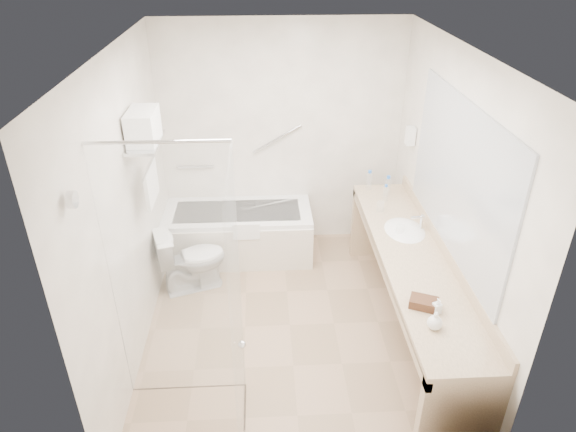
{
  "coord_description": "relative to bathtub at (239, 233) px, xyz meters",
  "views": [
    {
      "loc": [
        -0.22,
        -3.67,
        3.23
      ],
      "look_at": [
        0.0,
        0.3,
        1.0
      ],
      "focal_mm": 32.0,
      "sensor_mm": 36.0,
      "label": 1
    }
  ],
  "objects": [
    {
      "name": "floor",
      "position": [
        0.5,
        -1.24,
        -0.28
      ],
      "size": [
        3.2,
        3.2,
        0.0
      ],
      "primitive_type": "plane",
      "color": "#A08063",
      "rests_on": "ground"
    },
    {
      "name": "ceiling",
      "position": [
        0.5,
        -1.24,
        2.22
      ],
      "size": [
        2.6,
        3.2,
        0.1
      ],
      "primitive_type": "cube",
      "color": "silver",
      "rests_on": "wall_back"
    },
    {
      "name": "wall_back",
      "position": [
        0.5,
        0.36,
        0.97
      ],
      "size": [
        2.6,
        0.1,
        2.5
      ],
      "primitive_type": "cube",
      "color": "white",
      "rests_on": "ground"
    },
    {
      "name": "wall_front",
      "position": [
        0.5,
        -2.84,
        0.97
      ],
      "size": [
        2.6,
        0.1,
        2.5
      ],
      "primitive_type": "cube",
      "color": "white",
      "rests_on": "ground"
    },
    {
      "name": "wall_left",
      "position": [
        -0.8,
        -1.24,
        0.97
      ],
      "size": [
        0.1,
        3.2,
        2.5
      ],
      "primitive_type": "cube",
      "color": "white",
      "rests_on": "ground"
    },
    {
      "name": "wall_right",
      "position": [
        1.8,
        -1.24,
        0.97
      ],
      "size": [
        0.1,
        3.2,
        2.5
      ],
      "primitive_type": "cube",
      "color": "white",
      "rests_on": "ground"
    },
    {
      "name": "bathtub",
      "position": [
        0.0,
        0.0,
        0.0
      ],
      "size": [
        1.6,
        0.73,
        0.59
      ],
      "color": "white",
      "rests_on": "floor"
    },
    {
      "name": "grab_bar_short",
      "position": [
        -0.45,
        0.32,
        0.67
      ],
      "size": [
        0.4,
        0.03,
        0.03
      ],
      "primitive_type": "cylinder",
      "rotation": [
        0.0,
        1.57,
        0.0
      ],
      "color": "silver",
      "rests_on": "wall_back"
    },
    {
      "name": "grab_bar_long",
      "position": [
        0.45,
        0.32,
        0.97
      ],
      "size": [
        0.53,
        0.03,
        0.33
      ],
      "primitive_type": "cylinder",
      "rotation": [
        0.0,
        1.05,
        0.0
      ],
      "color": "silver",
      "rests_on": "wall_back"
    },
    {
      "name": "shower_enclosure",
      "position": [
        -0.13,
        -2.16,
        0.79
      ],
      "size": [
        0.96,
        0.91,
        2.11
      ],
      "color": "silver",
      "rests_on": "floor"
    },
    {
      "name": "towel_shelf",
      "position": [
        -0.67,
        -0.89,
        1.48
      ],
      "size": [
        0.24,
        0.55,
        0.81
      ],
      "color": "silver",
      "rests_on": "wall_left"
    },
    {
      "name": "vanity_counter",
      "position": [
        1.52,
        -1.39,
        0.36
      ],
      "size": [
        0.55,
        2.7,
        0.95
      ],
      "color": "#CBAF87",
      "rests_on": "floor"
    },
    {
      "name": "sink",
      "position": [
        1.55,
        -0.99,
        0.54
      ],
      "size": [
        0.4,
        0.52,
        0.14
      ],
      "primitive_type": "ellipsoid",
      "color": "white",
      "rests_on": "vanity_counter"
    },
    {
      "name": "faucet",
      "position": [
        1.7,
        -0.99,
        0.65
      ],
      "size": [
        0.03,
        0.03,
        0.14
      ],
      "primitive_type": "cylinder",
      "color": "silver",
      "rests_on": "vanity_counter"
    },
    {
      "name": "mirror",
      "position": [
        1.79,
        -1.39,
        1.27
      ],
      "size": [
        0.02,
        2.0,
        1.2
      ],
      "primitive_type": "cube",
      "color": "#A9AEB5",
      "rests_on": "wall_right"
    },
    {
      "name": "hairdryer_unit",
      "position": [
        1.75,
        -0.19,
        1.17
      ],
      "size": [
        0.08,
        0.1,
        0.18
      ],
      "primitive_type": "cube",
      "color": "silver",
      "rests_on": "wall_right"
    },
    {
      "name": "toilet",
      "position": [
        -0.45,
        -0.59,
        0.06
      ],
      "size": [
        0.77,
        0.58,
        0.67
      ],
      "primitive_type": "imported",
      "rotation": [
        0.0,
        0.0,
        1.9
      ],
      "color": "white",
      "rests_on": "floor"
    },
    {
      "name": "amenity_basket",
      "position": [
        1.42,
        -2.06,
        0.61
      ],
      "size": [
        0.23,
        0.2,
        0.07
      ],
      "primitive_type": "cube",
      "rotation": [
        0.0,
        0.0,
        -0.41
      ],
      "color": "#4E301C",
      "rests_on": "vanity_counter"
    },
    {
      "name": "soap_bottle_a",
      "position": [
        1.49,
        -2.13,
        0.6
      ],
      "size": [
        0.09,
        0.13,
        0.06
      ],
      "primitive_type": "imported",
      "rotation": [
        0.0,
        0.0,
        0.34
      ],
      "color": "silver",
      "rests_on": "vanity_counter"
    },
    {
      "name": "soap_bottle_b",
      "position": [
        1.42,
        -2.29,
        0.63
      ],
      "size": [
        0.14,
        0.16,
        0.1
      ],
      "primitive_type": "imported",
      "rotation": [
        0.0,
        0.0,
        -0.26
      ],
      "color": "silver",
      "rests_on": "vanity_counter"
    },
    {
      "name": "water_bottle_left",
      "position": [
        1.5,
        -0.41,
        0.66
      ],
      "size": [
        0.05,
        0.05,
        0.18
      ],
      "rotation": [
        0.0,
        0.0,
        0.42
      ],
      "color": "silver",
      "rests_on": "vanity_counter"
    },
    {
      "name": "water_bottle_mid",
      "position": [
        1.39,
        -0.14,
        0.67
      ],
      "size": [
        0.07,
        0.07,
        0.21
      ],
      "rotation": [
        0.0,
        0.0,
        -0.41
      ],
      "color": "silver",
      "rests_on": "vanity_counter"
    },
    {
      "name": "water_bottle_right",
      "position": [
        1.55,
        -0.29,
        0.67
      ],
      "size": [
        0.07,
        0.07,
        0.22
      ],
      "rotation": [
        0.0,
        0.0,
        -0.4
      ],
      "color": "silver",
      "rests_on": "vanity_counter"
    },
    {
      "name": "drinking_glass_near",
      "position": [
        1.49,
        -1.06,
        0.62
      ],
      "size": [
        0.08,
        0.08,
        0.1
      ],
      "primitive_type": "cylinder",
      "rotation": [
        0.0,
        0.0,
        -0.04
      ],
      "color": "silver",
      "rests_on": "vanity_counter"
    },
    {
      "name": "drinking_glass_far",
      "position": [
        1.41,
        -0.61,
        0.62
      ],
      "size": [
        0.09,
        0.09,
        0.09
      ],
      "primitive_type": "cylinder",
      "rotation": [
        0.0,
        0.0,
        -0.32
      ],
      "color": "silver",
      "rests_on": "vanity_counter"
    }
  ]
}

